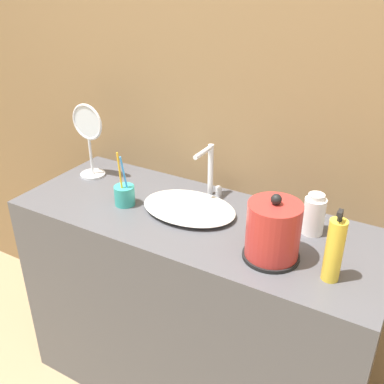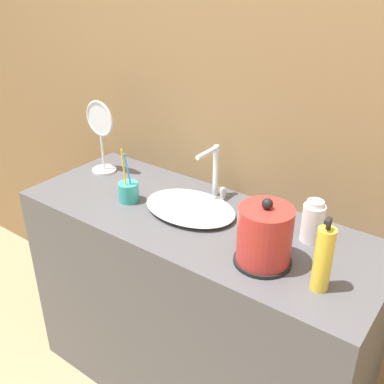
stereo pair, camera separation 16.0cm
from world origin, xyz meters
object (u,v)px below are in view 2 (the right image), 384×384
(toothbrush_cup, at_px, (129,191))
(lotion_bottle, at_px, (323,259))
(shampoo_bottle, at_px, (313,222))
(faucet, at_px, (215,170))
(electric_kettle, at_px, (264,238))
(vanity_mirror, at_px, (101,133))

(toothbrush_cup, height_order, lotion_bottle, lotion_bottle)
(toothbrush_cup, bearing_deg, shampoo_bottle, 13.21)
(faucet, distance_m, lotion_bottle, 0.62)
(faucet, bearing_deg, electric_kettle, -36.80)
(faucet, xyz_separation_m, lotion_bottle, (0.55, -0.29, -0.02))
(vanity_mirror, bearing_deg, lotion_bottle, -10.49)
(electric_kettle, relative_size, vanity_mirror, 0.70)
(lotion_bottle, bearing_deg, vanity_mirror, 169.51)
(lotion_bottle, xyz_separation_m, vanity_mirror, (-1.08, 0.20, 0.08))
(toothbrush_cup, bearing_deg, vanity_mirror, 153.85)
(electric_kettle, xyz_separation_m, lotion_bottle, (0.19, -0.01, 0.01))
(electric_kettle, distance_m, toothbrush_cup, 0.61)
(lotion_bottle, bearing_deg, toothbrush_cup, 175.57)
(electric_kettle, distance_m, lotion_bottle, 0.19)
(electric_kettle, relative_size, shampoo_bottle, 1.51)
(toothbrush_cup, xyz_separation_m, vanity_mirror, (-0.28, 0.14, 0.14))
(toothbrush_cup, distance_m, vanity_mirror, 0.34)
(faucet, height_order, electric_kettle, electric_kettle)
(faucet, distance_m, vanity_mirror, 0.54)
(toothbrush_cup, height_order, shampoo_bottle, toothbrush_cup)
(toothbrush_cup, relative_size, lotion_bottle, 0.93)
(toothbrush_cup, height_order, vanity_mirror, vanity_mirror)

